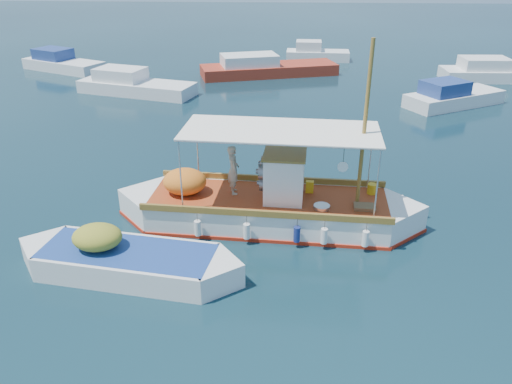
{
  "coord_description": "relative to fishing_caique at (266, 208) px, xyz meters",
  "views": [
    {
      "loc": [
        -0.12,
        -14.5,
        8.62
      ],
      "look_at": [
        -0.94,
        0.0,
        1.51
      ],
      "focal_mm": 35.0,
      "sensor_mm": 36.0,
      "label": 1
    }
  ],
  "objects": [
    {
      "name": "bg_boat_ne",
      "position": [
        10.68,
        15.02,
        -0.08
      ],
      "size": [
        6.52,
        5.01,
        1.8
      ],
      "rotation": [
        0.0,
        0.0,
        0.52
      ],
      "color": "silver",
      "rests_on": "ground"
    },
    {
      "name": "fishing_caique",
      "position": [
        0.0,
        0.0,
        0.0
      ],
      "size": [
        10.68,
        3.48,
        6.53
      ],
      "rotation": [
        0.0,
        0.0,
        -0.06
      ],
      "color": "white",
      "rests_on": "ground"
    },
    {
      "name": "bg_boat_n",
      "position": [
        -0.95,
        22.44,
        -0.08
      ],
      "size": [
        10.5,
        5.56,
        1.8
      ],
      "rotation": [
        0.0,
        0.0,
        0.29
      ],
      "color": "#A12D1A",
      "rests_on": "ground"
    },
    {
      "name": "dinghy",
      "position": [
        -3.97,
        -3.26,
        -0.21
      ],
      "size": [
        6.93,
        2.69,
        1.71
      ],
      "rotation": [
        0.0,
        0.0,
        -0.15
      ],
      "color": "white",
      "rests_on": "ground"
    },
    {
      "name": "bg_boat_far_n",
      "position": [
        3.15,
        28.37,
        -0.08
      ],
      "size": [
        5.35,
        2.22,
        1.8
      ],
      "rotation": [
        0.0,
        0.0,
        -0.04
      ],
      "color": "silver",
      "rests_on": "ground"
    },
    {
      "name": "ground",
      "position": [
        0.63,
        -0.71,
        -0.57
      ],
      "size": [
        160.0,
        160.0,
        0.0
      ],
      "primitive_type": "plane",
      "color": "black",
      "rests_on": "ground"
    },
    {
      "name": "bg_boat_e",
      "position": [
        15.82,
        21.9,
        -0.08
      ],
      "size": [
        8.2,
        2.87,
        1.8
      ],
      "rotation": [
        0.0,
        0.0,
        0.03
      ],
      "color": "silver",
      "rests_on": "ground"
    },
    {
      "name": "bg_boat_far_w",
      "position": [
        -16.94,
        23.34,
        -0.08
      ],
      "size": [
        7.06,
        4.95,
        1.8
      ],
      "rotation": [
        0.0,
        0.0,
        -0.44
      ],
      "color": "silver",
      "rests_on": "ground"
    },
    {
      "name": "bg_boat_nw",
      "position": [
        -9.37,
        16.77,
        -0.08
      ],
      "size": [
        8.07,
        4.42,
        1.8
      ],
      "rotation": [
        0.0,
        0.0,
        -0.28
      ],
      "color": "silver",
      "rests_on": "ground"
    }
  ]
}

